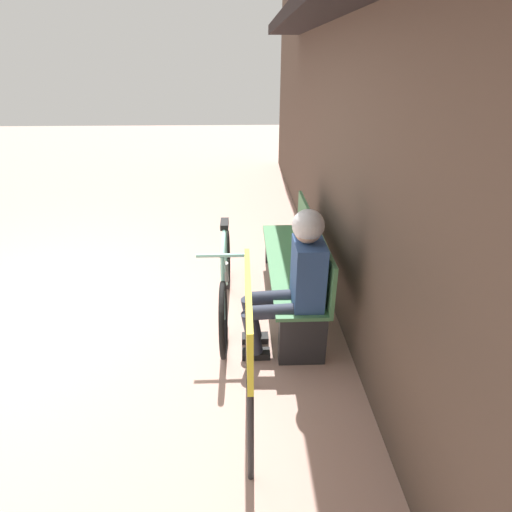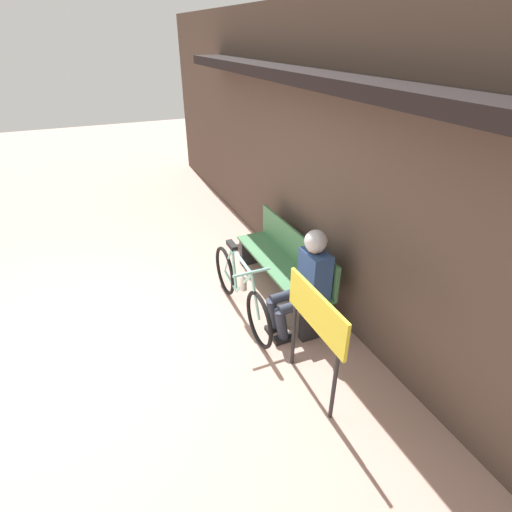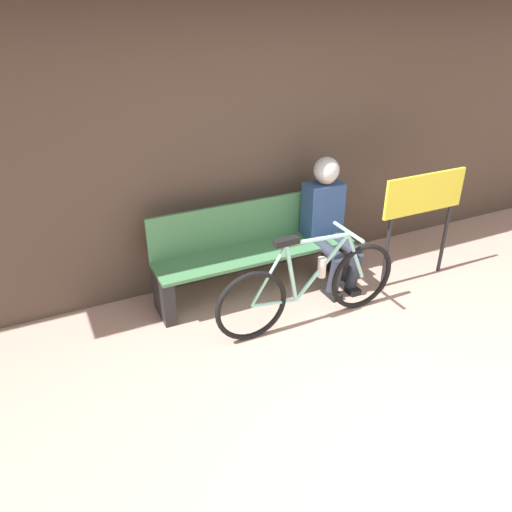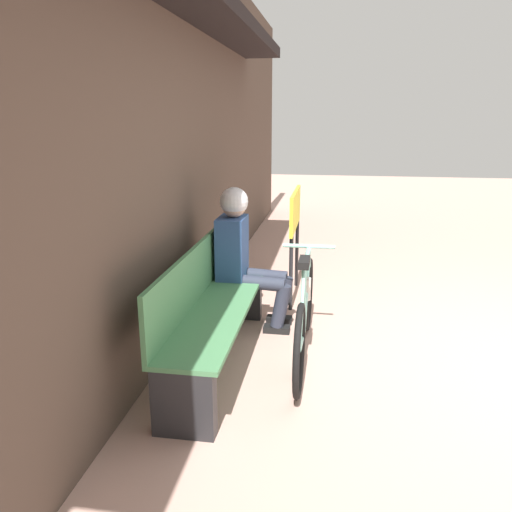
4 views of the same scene
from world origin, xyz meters
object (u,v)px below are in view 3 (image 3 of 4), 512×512
park_bench_near (253,252)px  bicycle (310,287)px  signboard (423,202)px  person_seated (328,214)px

park_bench_near → bicycle: size_ratio=1.10×
bicycle → signboard: 1.36m
park_bench_near → bicycle: park_bench_near is taller
person_seated → signboard: (0.77, -0.36, 0.11)m
bicycle → person_seated: (0.50, 0.55, 0.34)m
park_bench_near → person_seated: person_seated is taller
person_seated → signboard: size_ratio=1.12×
park_bench_near → bicycle: bearing=-73.2°
park_bench_near → signboard: bearing=-17.9°
park_bench_near → person_seated: 0.76m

